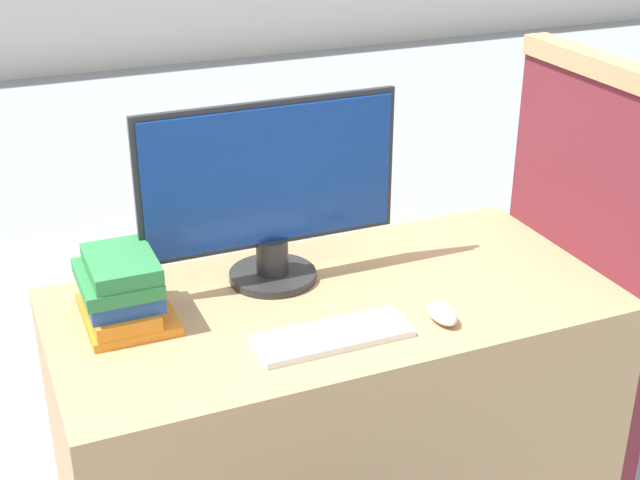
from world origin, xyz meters
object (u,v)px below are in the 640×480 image
object	(u,v)px
monitor	(270,190)
mouse	(442,313)
keyboard	(332,336)
book_stack	(121,291)

from	to	relation	value
monitor	mouse	distance (m)	0.50
monitor	keyboard	world-z (taller)	monitor
monitor	book_stack	world-z (taller)	monitor
monitor	book_stack	size ratio (longest dim) A/B	2.55
keyboard	monitor	bearing A→B (deg)	94.04
monitor	keyboard	bearing A→B (deg)	-85.96
mouse	book_stack	bearing A→B (deg)	157.14
keyboard	mouse	xyz separation A→B (m)	(0.26, -0.02, 0.01)
monitor	book_stack	xyz separation A→B (m)	(-0.38, -0.06, -0.16)
mouse	monitor	bearing A→B (deg)	129.49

